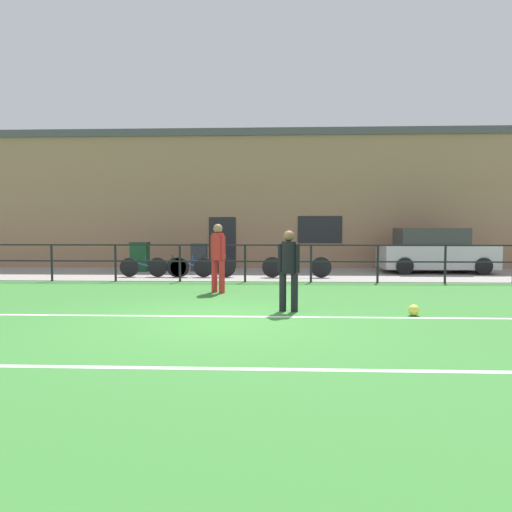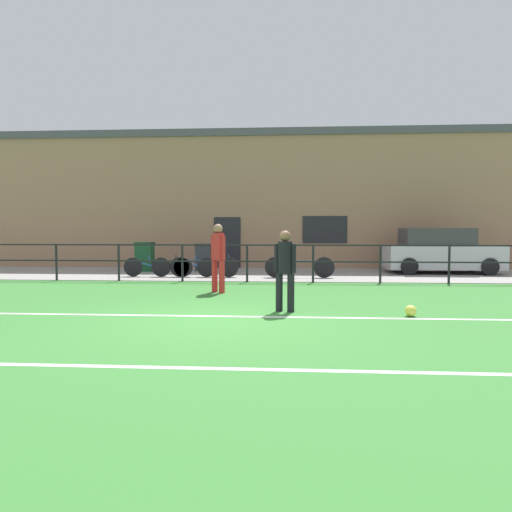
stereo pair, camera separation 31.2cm
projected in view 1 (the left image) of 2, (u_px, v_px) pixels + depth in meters
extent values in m
cube|color=#387A33|center=(223.00, 322.00, 8.19)|extent=(60.00, 44.00, 0.04)
cube|color=white|center=(226.00, 316.00, 8.61)|extent=(36.00, 0.11, 0.00)
cube|color=white|center=(196.00, 368.00, 5.40)|extent=(36.00, 0.11, 0.00)
cube|color=gray|center=(250.00, 274.00, 16.67)|extent=(48.00, 5.00, 0.02)
cylinder|color=black|center=(52.00, 263.00, 14.39)|extent=(0.07, 0.07, 1.15)
cylinder|color=black|center=(115.00, 263.00, 14.30)|extent=(0.07, 0.07, 1.15)
cylinder|color=black|center=(180.00, 263.00, 14.22)|extent=(0.07, 0.07, 1.15)
cylinder|color=black|center=(245.00, 263.00, 14.14)|extent=(0.07, 0.07, 1.15)
cylinder|color=black|center=(311.00, 263.00, 14.06)|extent=(0.07, 0.07, 1.15)
cylinder|color=black|center=(378.00, 264.00, 13.97)|extent=(0.07, 0.07, 1.15)
cylinder|color=black|center=(445.00, 264.00, 13.89)|extent=(0.07, 0.07, 1.15)
cube|color=black|center=(245.00, 245.00, 14.11)|extent=(36.00, 0.04, 0.04)
cube|color=black|center=(245.00, 261.00, 14.14)|extent=(36.00, 0.04, 0.04)
cube|color=#A37A5B|center=(254.00, 204.00, 20.20)|extent=(28.00, 2.40, 5.41)
cube|color=#232328|center=(222.00, 243.00, 19.14)|extent=(1.10, 0.04, 2.10)
cube|color=#232328|center=(320.00, 230.00, 18.94)|extent=(1.80, 0.04, 1.10)
cube|color=#4C4C51|center=(254.00, 137.00, 20.03)|extent=(28.00, 2.56, 0.30)
cylinder|color=black|center=(294.00, 293.00, 9.07)|extent=(0.14, 0.14, 0.75)
cylinder|color=black|center=(283.00, 292.00, 9.15)|extent=(0.14, 0.14, 0.75)
cylinder|color=black|center=(289.00, 257.00, 9.07)|extent=(0.28, 0.28, 0.62)
sphere|color=brown|center=(289.00, 236.00, 9.05)|extent=(0.21, 0.21, 0.21)
cylinder|color=black|center=(297.00, 258.00, 9.02)|extent=(0.10, 0.10, 0.56)
cylinder|color=black|center=(280.00, 258.00, 9.12)|extent=(0.10, 0.10, 0.56)
cylinder|color=red|center=(222.00, 277.00, 11.74)|extent=(0.15, 0.15, 0.83)
cylinder|color=red|center=(214.00, 276.00, 11.90)|extent=(0.15, 0.15, 0.83)
cylinder|color=red|center=(218.00, 247.00, 11.78)|extent=(0.31, 0.31, 0.68)
sphere|color=#A37556|center=(218.00, 229.00, 11.75)|extent=(0.23, 0.23, 0.23)
cylinder|color=red|center=(223.00, 248.00, 11.66)|extent=(0.11, 0.11, 0.61)
cylinder|color=red|center=(213.00, 247.00, 11.89)|extent=(0.11, 0.11, 0.61)
sphere|color=#E5E04C|center=(414.00, 310.00, 8.68)|extent=(0.21, 0.21, 0.21)
cube|color=#B7B7BC|center=(436.00, 257.00, 17.06)|extent=(3.99, 1.74, 0.83)
cube|color=#373738|center=(431.00, 237.00, 17.02)|extent=(2.39, 1.46, 0.63)
cylinder|color=black|center=(404.00, 266.00, 16.29)|extent=(0.60, 0.18, 0.60)
cylinder|color=black|center=(483.00, 266.00, 16.18)|extent=(0.60, 0.18, 0.60)
cylinder|color=black|center=(392.00, 263.00, 17.96)|extent=(0.60, 0.18, 0.60)
cylinder|color=black|center=(464.00, 263.00, 17.85)|extent=(0.60, 0.18, 0.60)
cylinder|color=black|center=(176.00, 267.00, 15.45)|extent=(0.66, 0.04, 0.66)
cylinder|color=black|center=(226.00, 267.00, 15.38)|extent=(0.66, 0.04, 0.66)
cube|color=#234C99|center=(201.00, 261.00, 15.40)|extent=(1.28, 0.04, 0.04)
cube|color=#234C99|center=(189.00, 264.00, 15.42)|extent=(0.80, 0.03, 0.24)
cylinder|color=#234C99|center=(192.00, 258.00, 15.41)|extent=(0.03, 0.03, 0.20)
cylinder|color=#234C99|center=(226.00, 259.00, 15.36)|extent=(0.03, 0.03, 0.28)
cylinder|color=black|center=(158.00, 267.00, 15.47)|extent=(0.65, 0.04, 0.65)
cylinder|color=black|center=(204.00, 267.00, 15.41)|extent=(0.65, 0.04, 0.65)
cube|color=black|center=(181.00, 261.00, 15.43)|extent=(1.20, 0.04, 0.04)
cube|color=black|center=(169.00, 264.00, 15.45)|extent=(0.75, 0.03, 0.23)
cylinder|color=black|center=(173.00, 258.00, 15.43)|extent=(0.03, 0.03, 0.20)
cylinder|color=black|center=(204.00, 259.00, 15.39)|extent=(0.03, 0.03, 0.28)
cylinder|color=black|center=(272.00, 267.00, 15.31)|extent=(0.68, 0.04, 0.68)
cylinder|color=black|center=(321.00, 267.00, 15.25)|extent=(0.68, 0.04, 0.68)
cube|color=#4C5156|center=(297.00, 261.00, 15.27)|extent=(1.25, 0.04, 0.04)
cube|color=#4C5156|center=(284.00, 264.00, 15.29)|extent=(0.78, 0.03, 0.24)
cylinder|color=#4C5156|center=(288.00, 258.00, 15.27)|extent=(0.03, 0.03, 0.20)
cylinder|color=#4C5156|center=(321.00, 259.00, 15.23)|extent=(0.03, 0.03, 0.28)
cylinder|color=black|center=(129.00, 267.00, 15.51)|extent=(0.64, 0.04, 0.64)
cylinder|color=black|center=(180.00, 268.00, 15.44)|extent=(0.64, 0.04, 0.64)
cube|color=#234C99|center=(154.00, 261.00, 15.47)|extent=(1.33, 0.04, 0.04)
cube|color=#234C99|center=(142.00, 264.00, 15.49)|extent=(0.84, 0.03, 0.23)
cylinder|color=#234C99|center=(146.00, 258.00, 15.47)|extent=(0.03, 0.03, 0.20)
cylinder|color=#234C99|center=(180.00, 259.00, 15.43)|extent=(0.03, 0.03, 0.28)
cube|color=#194C28|center=(140.00, 258.00, 17.47)|extent=(0.62, 0.52, 1.02)
cube|color=#143D20|center=(140.00, 243.00, 17.44)|extent=(0.66, 0.56, 0.08)
cube|color=#33383D|center=(199.00, 258.00, 17.68)|extent=(0.57, 0.48, 0.96)
cube|color=#282C30|center=(199.00, 245.00, 17.65)|extent=(0.61, 0.52, 0.08)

